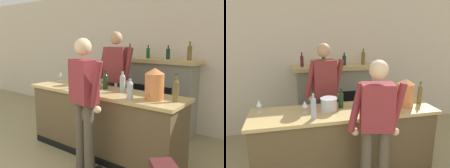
# 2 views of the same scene
# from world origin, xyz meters

# --- Properties ---
(wall_back_panel) EXTENTS (12.00, 0.07, 2.75)m
(wall_back_panel) POSITION_xyz_m (0.00, 4.16, 1.38)
(wall_back_panel) COLOR beige
(wall_back_panel) RESTS_ON ground_plane
(bar_counter) EXTENTS (2.52, 0.69, 0.98)m
(bar_counter) POSITION_xyz_m (0.04, 2.48, 0.49)
(bar_counter) COLOR brown
(bar_counter) RESTS_ON ground_plane
(fireplace_stone) EXTENTS (1.60, 0.52, 1.68)m
(fireplace_stone) POSITION_xyz_m (0.20, 3.90, 0.69)
(fireplace_stone) COLOR gray
(fireplace_stone) RESTS_ON ground_plane
(potted_plant_corner) EXTENTS (0.40, 0.41, 0.69)m
(potted_plant_corner) POSITION_xyz_m (-2.28, 3.54, 0.26)
(potted_plant_corner) COLOR #544045
(potted_plant_corner) RESTS_ON ground_plane
(person_customer) EXTENTS (0.65, 0.37, 1.74)m
(person_customer) POSITION_xyz_m (0.25, 1.89, 0.96)
(person_customer) COLOR #4D4436
(person_customer) RESTS_ON ground_plane
(person_bartender) EXTENTS (0.65, 0.35, 1.85)m
(person_bartender) POSITION_xyz_m (-0.14, 3.06, 1.03)
(person_bartender) COLOR #363D40
(person_bartender) RESTS_ON ground_plane
(copper_dispenser) EXTENTS (0.24, 0.28, 0.40)m
(copper_dispenser) POSITION_xyz_m (0.92, 2.44, 1.18)
(copper_dispenser) COLOR #CF7941
(copper_dispenser) RESTS_ON bar_counter
(ice_bucket_steel) EXTENTS (0.23, 0.23, 0.17)m
(ice_bucket_steel) POSITION_xyz_m (-0.17, 2.52, 1.07)
(ice_bucket_steel) COLOR silver
(ice_bucket_steel) RESTS_ON bar_counter
(wine_bottle_burgundy_dark) EXTENTS (0.08, 0.08, 0.28)m
(wine_bottle_burgundy_dark) POSITION_xyz_m (0.66, 2.28, 1.11)
(wine_bottle_burgundy_dark) COLOR #AFBBC3
(wine_bottle_burgundy_dark) RESTS_ON bar_counter
(wine_bottle_riesling_slim) EXTENTS (0.08, 0.08, 0.31)m
(wine_bottle_riesling_slim) POSITION_xyz_m (0.35, 2.56, 1.12)
(wine_bottle_riesling_slim) COLOR #9CBABC
(wine_bottle_riesling_slim) RESTS_ON bar_counter
(wine_bottle_chardonnay_pale) EXTENTS (0.07, 0.07, 0.28)m
(wine_bottle_chardonnay_pale) POSITION_xyz_m (0.01, 2.59, 1.11)
(wine_bottle_chardonnay_pale) COLOR #1D361A
(wine_bottle_chardonnay_pale) RESTS_ON bar_counter
(wine_bottle_merlot_tall) EXTENTS (0.07, 0.07, 0.34)m
(wine_bottle_merlot_tall) POSITION_xyz_m (-0.41, 2.28, 1.13)
(wine_bottle_merlot_tall) COLOR #9EA7BE
(wine_bottle_merlot_tall) RESTS_ON bar_counter
(wine_bottle_cabernet_heavy) EXTENTS (0.07, 0.07, 0.34)m
(wine_bottle_cabernet_heavy) POSITION_xyz_m (1.18, 2.49, 1.13)
(wine_bottle_cabernet_heavy) COLOR brown
(wine_bottle_cabernet_heavy) RESTS_ON bar_counter
(wine_glass_mid_counter) EXTENTS (0.08, 0.08, 0.16)m
(wine_glass_mid_counter) POSITION_xyz_m (-0.49, 2.52, 1.09)
(wine_glass_mid_counter) COLOR silver
(wine_glass_mid_counter) RESTS_ON bar_counter
(wine_glass_front_right) EXTENTS (0.08, 0.08, 0.17)m
(wine_glass_front_right) POSITION_xyz_m (-1.08, 2.67, 1.10)
(wine_glass_front_right) COLOR silver
(wine_glass_front_right) RESTS_ON bar_counter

